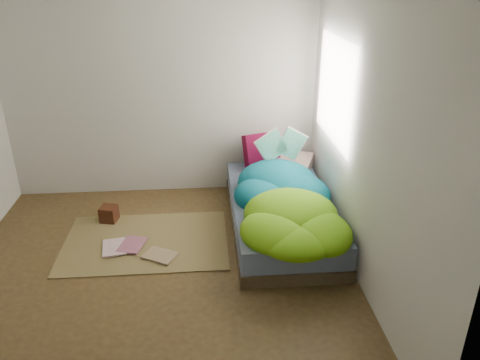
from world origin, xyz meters
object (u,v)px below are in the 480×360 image
bed (280,213)px  floor_book_b (121,244)px  pillow_magenta (262,151)px  open_book (282,136)px  floor_book_a (102,249)px  wooden_box (109,214)px

bed → floor_book_b: bearing=-171.7°
pillow_magenta → floor_book_b: pillow_magenta is taller
bed → open_book: 0.84m
pillow_magenta → floor_book_b: size_ratio=1.38×
bed → floor_book_a: bed is taller
pillow_magenta → open_book: size_ratio=0.85×
pillow_magenta → floor_book_a: 2.08m
bed → wooden_box: 1.82m
bed → floor_book_b: size_ratio=6.78×
bed → wooden_box: size_ratio=12.16×
bed → pillow_magenta: bearing=96.9°
bed → wooden_box: bed is taller
wooden_box → floor_book_b: 0.55m
floor_book_a → pillow_magenta: bearing=25.0°
open_book → floor_book_a: (-1.85, -0.81, -0.80)m
open_book → floor_book_b: bearing=-168.5°
wooden_box → floor_book_a: 0.59m
wooden_box → open_book: bearing=7.1°
open_book → floor_book_b: size_ratio=1.63×
pillow_magenta → floor_book_a: bearing=-164.4°
bed → floor_book_b: (-1.60, -0.23, -0.14)m
open_book → floor_book_a: bearing=-168.7°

